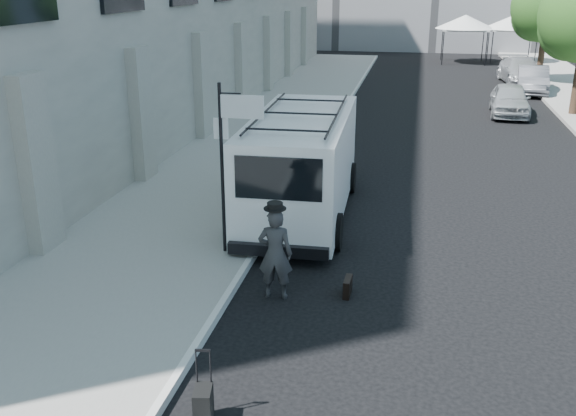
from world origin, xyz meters
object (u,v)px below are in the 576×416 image
at_px(briefcase, 348,287).
at_px(parked_car_c, 521,71).
at_px(cargo_van, 302,163).
at_px(parked_car_b, 533,80).
at_px(businessman, 275,254).
at_px(suitcase, 203,406).
at_px(parked_car_a, 510,100).

relative_size(briefcase, parked_car_c, 0.09).
height_order(cargo_van, parked_car_b, cargo_van).
distance_m(businessman, parked_car_b, 25.46).
bearing_deg(parked_car_b, parked_car_c, 98.95).
distance_m(suitcase, cargo_van, 8.27).
height_order(parked_car_a, parked_car_c, parked_car_c).
height_order(briefcase, parked_car_a, parked_car_a).
height_order(briefcase, suitcase, suitcase).
bearing_deg(businessman, cargo_van, -89.75).
xyz_separation_m(cargo_van, parked_car_b, (8.31, 19.64, -0.60)).
bearing_deg(parked_car_a, cargo_van, -112.07).
relative_size(suitcase, parked_car_b, 0.25).
bearing_deg(suitcase, briefcase, 59.57).
relative_size(businessman, cargo_van, 0.26).
bearing_deg(parked_car_b, briefcase, -99.34).
xyz_separation_m(suitcase, parked_car_b, (8.13, 27.85, 0.41)).
xyz_separation_m(suitcase, parked_car_c, (7.98, 31.06, 0.42)).
bearing_deg(businessman, parked_car_c, -109.85).
distance_m(briefcase, parked_car_c, 27.85).
bearing_deg(cargo_van, suitcase, -90.44).
height_order(briefcase, parked_car_b, parked_car_b).
bearing_deg(suitcase, businessman, 77.05).
bearing_deg(parked_car_a, suitcase, -102.77).
relative_size(cargo_van, parked_car_b, 1.62).
relative_size(businessman, parked_car_a, 0.44).
height_order(parked_car_b, parked_car_c, parked_car_c).
bearing_deg(suitcase, cargo_van, 80.64).
relative_size(briefcase, parked_car_a, 0.11).
bearing_deg(briefcase, parked_car_b, 76.17).
relative_size(parked_car_a, parked_car_c, 0.81).
bearing_deg(parked_car_b, parked_car_a, -100.50).
bearing_deg(parked_car_c, parked_car_a, -105.23).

